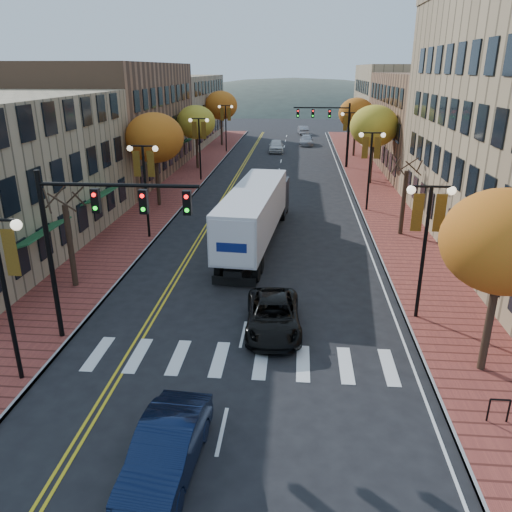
# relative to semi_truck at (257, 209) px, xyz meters

# --- Properties ---
(ground) EXTENTS (200.00, 200.00, 0.00)m
(ground) POSITION_rel_semi_truck_xyz_m (0.40, -15.78, -2.22)
(ground) COLOR black
(ground) RESTS_ON ground
(sidewalk_left) EXTENTS (4.00, 85.00, 0.15)m
(sidewalk_left) POSITION_rel_semi_truck_xyz_m (-8.60, 16.72, -2.14)
(sidewalk_left) COLOR brown
(sidewalk_left) RESTS_ON ground
(sidewalk_right) EXTENTS (4.00, 85.00, 0.15)m
(sidewalk_right) POSITION_rel_semi_truck_xyz_m (9.40, 16.72, -2.14)
(sidewalk_right) COLOR brown
(sidewalk_right) RESTS_ON ground
(building_left_mid) EXTENTS (12.00, 24.00, 11.00)m
(building_left_mid) POSITION_rel_semi_truck_xyz_m (-16.60, 20.22, 3.28)
(building_left_mid) COLOR brown
(building_left_mid) RESTS_ON ground
(building_left_far) EXTENTS (12.00, 26.00, 9.50)m
(building_left_far) POSITION_rel_semi_truck_xyz_m (-16.60, 45.22, 2.53)
(building_left_far) COLOR #9E8966
(building_left_far) RESTS_ON ground
(building_right_mid) EXTENTS (15.00, 24.00, 10.00)m
(building_right_mid) POSITION_rel_semi_truck_xyz_m (18.90, 26.22, 2.78)
(building_right_mid) COLOR brown
(building_right_mid) RESTS_ON ground
(building_right_far) EXTENTS (15.00, 20.00, 11.00)m
(building_right_far) POSITION_rel_semi_truck_xyz_m (18.90, 48.22, 3.28)
(building_right_far) COLOR #9E8966
(building_right_far) RESTS_ON ground
(tree_left_a) EXTENTS (0.28, 0.28, 4.20)m
(tree_left_a) POSITION_rel_semi_truck_xyz_m (-8.60, -7.78, 0.03)
(tree_left_a) COLOR #382619
(tree_left_a) RESTS_ON sidewalk_left
(tree_left_b) EXTENTS (4.48, 4.48, 7.21)m
(tree_left_b) POSITION_rel_semi_truck_xyz_m (-8.60, 8.22, 3.23)
(tree_left_b) COLOR #382619
(tree_left_b) RESTS_ON sidewalk_left
(tree_left_c) EXTENTS (4.16, 4.16, 6.69)m
(tree_left_c) POSITION_rel_semi_truck_xyz_m (-8.60, 24.22, 2.84)
(tree_left_c) COLOR #382619
(tree_left_c) RESTS_ON sidewalk_left
(tree_left_d) EXTENTS (4.61, 4.61, 7.42)m
(tree_left_d) POSITION_rel_semi_truck_xyz_m (-8.60, 42.22, 3.38)
(tree_left_d) COLOR #382619
(tree_left_d) RESTS_ON sidewalk_left
(tree_right_a) EXTENTS (4.16, 4.16, 6.69)m
(tree_right_a) POSITION_rel_semi_truck_xyz_m (9.40, -13.78, 2.84)
(tree_right_a) COLOR #382619
(tree_right_a) RESTS_ON sidewalk_right
(tree_right_b) EXTENTS (0.28, 0.28, 4.20)m
(tree_right_b) POSITION_rel_semi_truck_xyz_m (9.40, 2.22, 0.03)
(tree_right_b) COLOR #382619
(tree_right_b) RESTS_ON sidewalk_right
(tree_right_c) EXTENTS (4.48, 4.48, 7.21)m
(tree_right_c) POSITION_rel_semi_truck_xyz_m (9.40, 18.22, 3.23)
(tree_right_c) COLOR #382619
(tree_right_c) RESTS_ON sidewalk_right
(tree_right_d) EXTENTS (4.35, 4.35, 7.00)m
(tree_right_d) POSITION_rel_semi_truck_xyz_m (9.40, 34.22, 3.07)
(tree_right_d) COLOR #382619
(tree_right_d) RESTS_ON sidewalk_right
(lamp_left_a) EXTENTS (1.96, 0.36, 6.05)m
(lamp_left_a) POSITION_rel_semi_truck_xyz_m (-7.10, -15.78, 2.08)
(lamp_left_a) COLOR black
(lamp_left_a) RESTS_ON ground
(lamp_left_b) EXTENTS (1.96, 0.36, 6.05)m
(lamp_left_b) POSITION_rel_semi_truck_xyz_m (-7.10, 0.22, 2.08)
(lamp_left_b) COLOR black
(lamp_left_b) RESTS_ON ground
(lamp_left_c) EXTENTS (1.96, 0.36, 6.05)m
(lamp_left_c) POSITION_rel_semi_truck_xyz_m (-7.10, 18.22, 2.08)
(lamp_left_c) COLOR black
(lamp_left_c) RESTS_ON ground
(lamp_left_d) EXTENTS (1.96, 0.36, 6.05)m
(lamp_left_d) POSITION_rel_semi_truck_xyz_m (-7.10, 36.22, 2.08)
(lamp_left_d) COLOR black
(lamp_left_d) RESTS_ON ground
(lamp_right_a) EXTENTS (1.96, 0.36, 6.05)m
(lamp_right_a) POSITION_rel_semi_truck_xyz_m (7.90, -9.78, 2.08)
(lamp_right_a) COLOR black
(lamp_right_a) RESTS_ON ground
(lamp_right_b) EXTENTS (1.96, 0.36, 6.05)m
(lamp_right_b) POSITION_rel_semi_truck_xyz_m (7.90, 8.22, 2.08)
(lamp_right_b) COLOR black
(lamp_right_b) RESTS_ON ground
(lamp_right_c) EXTENTS (1.96, 0.36, 6.05)m
(lamp_right_c) POSITION_rel_semi_truck_xyz_m (7.90, 26.22, 2.08)
(lamp_right_c) COLOR black
(lamp_right_c) RESTS_ON ground
(traffic_mast_near) EXTENTS (6.10, 0.35, 7.00)m
(traffic_mast_near) POSITION_rel_semi_truck_xyz_m (-5.08, -12.79, 2.71)
(traffic_mast_near) COLOR black
(traffic_mast_near) RESTS_ON ground
(traffic_mast_far) EXTENTS (6.10, 0.34, 7.00)m
(traffic_mast_far) POSITION_rel_semi_truck_xyz_m (5.87, 26.21, 2.71)
(traffic_mast_far) COLOR black
(traffic_mast_far) RESTS_ON ground
(semi_truck) EXTENTS (3.70, 15.32, 3.79)m
(semi_truck) POSITION_rel_semi_truck_xyz_m (0.00, 0.00, 0.00)
(semi_truck) COLOR black
(semi_truck) RESTS_ON ground
(navy_sedan) EXTENTS (1.85, 4.59, 1.48)m
(navy_sedan) POSITION_rel_semi_truck_xyz_m (-0.86, -19.53, -1.48)
(navy_sedan) COLOR black
(navy_sedan) RESTS_ON ground
(black_suv) EXTENTS (2.56, 5.03, 1.36)m
(black_suv) POSITION_rel_semi_truck_xyz_m (1.63, -11.31, -1.54)
(black_suv) COLOR black
(black_suv) RESTS_ON ground
(car_far_white) EXTENTS (2.10, 4.84, 1.63)m
(car_far_white) POSITION_rel_semi_truck_xyz_m (-0.53, 37.15, -1.40)
(car_far_white) COLOR silver
(car_far_white) RESTS_ON ground
(car_far_silver) EXTENTS (2.06, 4.81, 1.38)m
(car_far_silver) POSITION_rel_semi_truck_xyz_m (3.53, 43.97, -1.53)
(car_far_silver) COLOR #9D9DA5
(car_far_silver) RESTS_ON ground
(car_far_oncoming) EXTENTS (1.98, 4.36, 1.39)m
(car_far_oncoming) POSITION_rel_semi_truck_xyz_m (3.08, 56.85, -1.52)
(car_far_oncoming) COLOR #97979E
(car_far_oncoming) RESTS_ON ground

